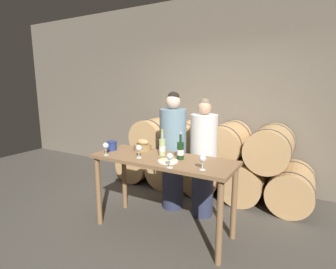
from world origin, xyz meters
TOP-DOWN VIEW (x-y plane):
  - ground_plane at (0.00, 0.00)m, footprint 10.00×10.00m
  - stone_wall_back at (0.00, 1.98)m, footprint 10.00×0.12m
  - barrel_stack at (0.00, 1.42)m, footprint 3.17×0.87m
  - tasting_table at (0.00, 0.00)m, footprint 1.67×0.63m
  - person_left at (-0.19, 0.61)m, footprint 0.37×0.37m
  - person_right at (0.26, 0.61)m, footprint 0.35×0.35m
  - wine_bottle_red at (0.20, 0.05)m, footprint 0.08×0.08m
  - wine_bottle_white at (-0.06, 0.09)m, footprint 0.08×0.08m
  - blue_crock at (-0.74, -0.01)m, footprint 0.13×0.13m
  - bread_basket at (-0.41, 0.19)m, footprint 0.22×0.22m
  - cheese_plate at (0.13, -0.11)m, footprint 0.22×0.22m
  - wine_glass_far_left at (-0.64, -0.23)m, footprint 0.07×0.07m
  - wine_glass_left at (-0.23, -0.14)m, footprint 0.07×0.07m
  - wine_glass_center at (0.25, -0.28)m, footprint 0.07×0.07m
  - wine_glass_right at (0.56, -0.18)m, footprint 0.07×0.07m

SIDE VIEW (x-z plane):
  - ground_plane at x=0.00m, z-range 0.00..0.00m
  - barrel_stack at x=0.00m, z-range -0.04..1.12m
  - tasting_table at x=0.00m, z-range 0.32..1.23m
  - person_right at x=0.26m, z-range 0.01..1.57m
  - person_left at x=-0.19m, z-range 0.01..1.65m
  - cheese_plate at x=0.13m, z-range 0.90..0.94m
  - bread_basket at x=-0.41m, z-range 0.89..1.03m
  - blue_crock at x=-0.74m, z-range 0.91..1.03m
  - wine_bottle_red at x=0.20m, z-range 0.86..1.16m
  - wine_bottle_white at x=-0.06m, z-range 0.86..1.17m
  - wine_glass_far_left at x=-0.64m, z-range 0.94..1.10m
  - wine_glass_left at x=-0.23m, z-range 0.94..1.10m
  - wine_glass_center at x=0.25m, z-range 0.94..1.10m
  - wine_glass_right at x=0.56m, z-range 0.94..1.10m
  - stone_wall_back at x=0.00m, z-range 0.00..3.20m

